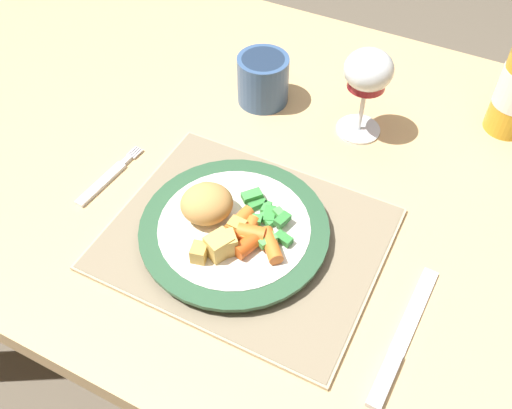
# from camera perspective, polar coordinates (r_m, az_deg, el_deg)

# --- Properties ---
(ground_plane) EXTENTS (6.00, 6.00, 0.00)m
(ground_plane) POSITION_cam_1_polar(r_m,az_deg,el_deg) (1.47, 1.25, -16.66)
(ground_plane) COLOR brown
(dining_table) EXTENTS (1.55, 0.80, 0.74)m
(dining_table) POSITION_cam_1_polar(r_m,az_deg,el_deg) (0.91, 1.92, 0.55)
(dining_table) COLOR tan
(dining_table) RESTS_ON ground
(placemat) EXTENTS (0.35, 0.29, 0.01)m
(placemat) POSITION_cam_1_polar(r_m,az_deg,el_deg) (0.75, -1.04, -3.38)
(placemat) COLOR tan
(placemat) RESTS_ON dining_table
(dinner_plate) EXTENTS (0.25, 0.25, 0.02)m
(dinner_plate) POSITION_cam_1_polar(r_m,az_deg,el_deg) (0.74, -2.18, -2.58)
(dinner_plate) COLOR white
(dinner_plate) RESTS_ON placemat
(breaded_croquettes) EXTENTS (0.09, 0.09, 0.05)m
(breaded_croquettes) POSITION_cam_1_polar(r_m,az_deg,el_deg) (0.73, -4.93, 0.24)
(breaded_croquettes) COLOR tan
(breaded_croquettes) RESTS_ON dinner_plate
(green_beans_pile) EXTENTS (0.09, 0.09, 0.02)m
(green_beans_pile) POSITION_cam_1_polar(r_m,az_deg,el_deg) (0.73, 0.88, -1.26)
(green_beans_pile) COLOR #338438
(green_beans_pile) RESTS_ON dinner_plate
(glazed_carrots) EXTENTS (0.09, 0.07, 0.02)m
(glazed_carrots) POSITION_cam_1_polar(r_m,az_deg,el_deg) (0.71, -0.38, -3.11)
(glazed_carrots) COLOR orange
(glazed_carrots) RESTS_ON dinner_plate
(fork) EXTENTS (0.02, 0.13, 0.01)m
(fork) POSITION_cam_1_polar(r_m,az_deg,el_deg) (0.85, -14.77, 2.43)
(fork) COLOR silver
(fork) RESTS_ON dining_table
(table_knife) EXTENTS (0.03, 0.20, 0.01)m
(table_knife) POSITION_cam_1_polar(r_m,az_deg,el_deg) (0.68, 14.12, -13.59)
(table_knife) COLOR silver
(table_knife) RESTS_ON dining_table
(wine_glass) EXTENTS (0.07, 0.07, 0.14)m
(wine_glass) POSITION_cam_1_polar(r_m,az_deg,el_deg) (0.85, 11.13, 12.59)
(wine_glass) COLOR silver
(wine_glass) RESTS_ON dining_table
(roast_potatoes) EXTENTS (0.05, 0.08, 0.03)m
(roast_potatoes) POSITION_cam_1_polar(r_m,az_deg,el_deg) (0.70, -3.54, -3.95)
(roast_potatoes) COLOR #DBB256
(roast_potatoes) RESTS_ON dinner_plate
(drinking_cup) EXTENTS (0.08, 0.08, 0.08)m
(drinking_cup) POSITION_cam_1_polar(r_m,az_deg,el_deg) (0.93, 0.70, 12.48)
(drinking_cup) COLOR #385684
(drinking_cup) RESTS_ON dining_table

